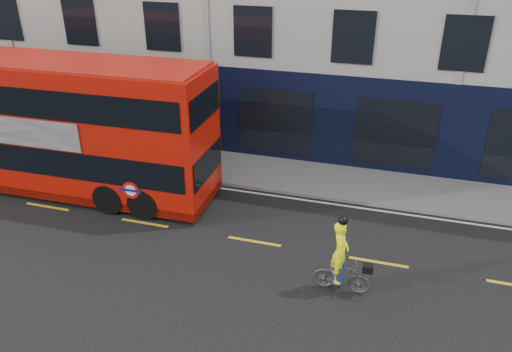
% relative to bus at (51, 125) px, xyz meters
% --- Properties ---
extents(ground, '(120.00, 120.00, 0.00)m').
position_rel_bus_xyz_m(ground, '(4.47, -3.07, -2.62)').
color(ground, black).
rests_on(ground, ground).
extents(pavement, '(60.00, 3.00, 0.12)m').
position_rel_bus_xyz_m(pavement, '(4.47, 3.43, -2.56)').
color(pavement, gray).
rests_on(pavement, ground).
extents(kerb, '(60.00, 0.12, 0.13)m').
position_rel_bus_xyz_m(kerb, '(4.47, 1.93, -2.55)').
color(kerb, slate).
rests_on(kerb, ground).
extents(road_edge_line, '(58.00, 0.10, 0.01)m').
position_rel_bus_xyz_m(road_edge_line, '(4.47, 1.63, -2.61)').
color(road_edge_line, silver).
rests_on(road_edge_line, ground).
extents(lane_dashes, '(58.00, 0.12, 0.01)m').
position_rel_bus_xyz_m(lane_dashes, '(4.47, -1.57, -2.61)').
color(lane_dashes, gold).
rests_on(lane_dashes, ground).
extents(bus, '(12.70, 3.05, 5.11)m').
position_rel_bus_xyz_m(bus, '(0.00, 0.00, 0.00)').
color(bus, '#B71207').
rests_on(bus, ground).
extents(cyclist, '(1.64, 0.68, 2.44)m').
position_rel_bus_xyz_m(cyclist, '(11.49, -3.22, -1.77)').
color(cyclist, '#4E5154').
rests_on(cyclist, ground).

